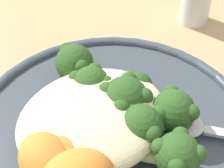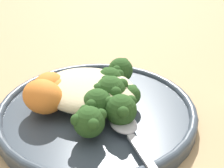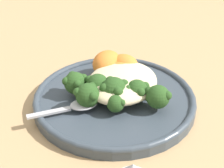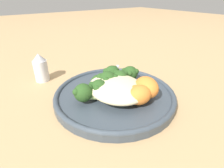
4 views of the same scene
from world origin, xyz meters
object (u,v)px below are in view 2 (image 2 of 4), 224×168
object	(u,v)px
broccoli_stalk_2	(116,108)
broccoli_stalk_3	(106,92)
sweet_potato_chunk_2	(59,91)
broccoli_stalk_1	(94,102)
broccoli_stalk_0	(87,118)
broccoli_stalk_4	(111,95)
sweet_potato_chunk_0	(43,97)
plate	(97,111)
sweet_potato_chunk_1	(49,86)
broccoli_stalk_6	(114,74)
spoon	(126,128)
broccoli_stalk_5	(104,82)
quinoa_mound	(89,89)

from	to	relation	value
broccoli_stalk_2	broccoli_stalk_3	distance (m)	0.04
sweet_potato_chunk_2	broccoli_stalk_1	bearing A→B (deg)	-8.64
broccoli_stalk_0	broccoli_stalk_4	distance (m)	0.07
sweet_potato_chunk_0	broccoli_stalk_4	bearing A→B (deg)	36.71
plate	broccoli_stalk_0	size ratio (longest dim) A/B	2.82
sweet_potato_chunk_1	sweet_potato_chunk_2	distance (m)	0.02
broccoli_stalk_3	broccoli_stalk_4	distance (m)	0.01
broccoli_stalk_6	spoon	xyz separation A→B (m)	(0.06, -0.10, -0.01)
sweet_potato_chunk_0	spoon	xyz separation A→B (m)	(0.12, 0.00, -0.02)
broccoli_stalk_2	broccoli_stalk_6	xyz separation A→B (m)	(-0.04, 0.09, -0.00)
plate	broccoli_stalk_2	distance (m)	0.05
broccoli_stalk_2	broccoli_stalk_3	xyz separation A→B (m)	(-0.03, 0.03, 0.00)
sweet_potato_chunk_0	sweet_potato_chunk_1	bearing A→B (deg)	111.06
plate	broccoli_stalk_5	bearing A→B (deg)	96.29
sweet_potato_chunk_0	sweet_potato_chunk_1	distance (m)	0.03
broccoli_stalk_4	sweet_potato_chunk_1	world-z (taller)	sweet_potato_chunk_1
quinoa_mound	sweet_potato_chunk_1	size ratio (longest dim) A/B	2.67
plate	sweet_potato_chunk_0	world-z (taller)	sweet_potato_chunk_0
spoon	broccoli_stalk_5	bearing A→B (deg)	176.92
sweet_potato_chunk_0	broccoli_stalk_3	bearing A→B (deg)	34.70
sweet_potato_chunk_1	broccoli_stalk_1	bearing A→B (deg)	-7.02
broccoli_stalk_1	broccoli_stalk_2	world-z (taller)	same
broccoli_stalk_1	broccoli_stalk_0	bearing A→B (deg)	-44.56
broccoli_stalk_1	spoon	bearing A→B (deg)	14.17
broccoli_stalk_2	sweet_potato_chunk_2	bearing A→B (deg)	-166.42
broccoli_stalk_3	sweet_potato_chunk_0	size ratio (longest dim) A/B	1.58
plate	quinoa_mound	bearing A→B (deg)	153.07
broccoli_stalk_6	broccoli_stalk_2	bearing A→B (deg)	-130.98
broccoli_stalk_0	broccoli_stalk_1	bearing A→B (deg)	155.21
broccoli_stalk_0	broccoli_stalk_2	xyz separation A→B (m)	(0.03, 0.03, 0.00)
plate	broccoli_stalk_0	bearing A→B (deg)	-75.26
broccoli_stalk_5	spoon	world-z (taller)	broccoli_stalk_5
broccoli_stalk_3	plate	bearing A→B (deg)	-153.88
broccoli_stalk_5	spoon	xyz separation A→B (m)	(0.06, -0.07, -0.01)
broccoli_stalk_1	sweet_potato_chunk_1	distance (m)	0.08
plate	broccoli_stalk_6	bearing A→B (deg)	91.05
plate	spoon	bearing A→B (deg)	-33.11
plate	sweet_potato_chunk_0	size ratio (longest dim) A/B	4.70
broccoli_stalk_1	broccoli_stalk_6	xyz separation A→B (m)	(-0.01, 0.09, -0.00)
plate	sweet_potato_chunk_2	distance (m)	0.06
sweet_potato_chunk_1	broccoli_stalk_3	bearing A→B (deg)	12.38
quinoa_mound	broccoli_stalk_2	distance (m)	0.06
broccoli_stalk_6	sweet_potato_chunk_2	world-z (taller)	broccoli_stalk_6
quinoa_mound	sweet_potato_chunk_1	bearing A→B (deg)	-160.19
plate	broccoli_stalk_2	bearing A→B (deg)	-31.00
broccoli_stalk_3	broccoli_stalk_1	bearing A→B (deg)	-103.25
broccoli_stalk_1	broccoli_stalk_2	distance (m)	0.03
quinoa_mound	broccoli_stalk_6	size ratio (longest dim) A/B	1.28
broccoli_stalk_6	broccoli_stalk_5	bearing A→B (deg)	-160.11
plate	sweet_potato_chunk_2	xyz separation A→B (m)	(-0.05, -0.01, 0.03)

